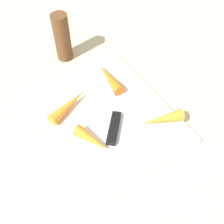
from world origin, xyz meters
name	(u,v)px	position (x,y,z in m)	size (l,w,h in m)	color
ground_plane	(112,115)	(0.00, 0.00, 0.00)	(1.40, 1.40, 0.00)	#C6B793
cutting_board	(112,113)	(0.00, 0.00, 0.01)	(0.36, 0.26, 0.01)	white
knife	(115,124)	(-0.04, 0.02, 0.02)	(0.16, 0.15, 0.01)	#B7B7BC
carrot_longest	(69,105)	(0.07, 0.08, 0.03)	(0.03, 0.03, 0.12)	orange
carrot_long	(109,78)	(0.09, -0.05, 0.03)	(0.03, 0.03, 0.11)	orange
carrot_short	(161,119)	(-0.09, -0.08, 0.03)	(0.03, 0.03, 0.10)	orange
carrot_shortest	(92,140)	(-0.05, 0.09, 0.03)	(0.03, 0.03, 0.09)	orange
pepper_grinder	(63,37)	(0.26, 0.00, 0.07)	(0.05, 0.05, 0.14)	brown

